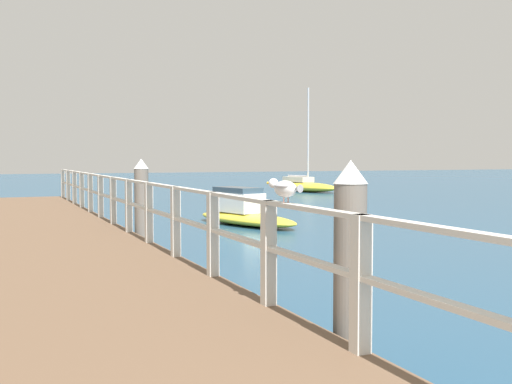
# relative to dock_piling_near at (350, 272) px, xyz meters

# --- Properties ---
(pier_deck) EXTENTS (3.09, 23.90, 0.54)m
(pier_deck) POSITION_rel_dock_piling_near_xyz_m (-1.84, 7.21, -0.70)
(pier_deck) COLOR brown
(pier_deck) RESTS_ON ground_plane
(pier_railing) EXTENTS (0.12, 22.42, 1.00)m
(pier_railing) POSITION_rel_dock_piling_near_xyz_m (-0.38, 7.21, 0.19)
(pier_railing) COLOR beige
(pier_railing) RESTS_ON pier_deck
(dock_piling_near) EXTENTS (0.29, 0.29, 1.92)m
(dock_piling_near) POSITION_rel_dock_piling_near_xyz_m (0.00, 0.00, 0.00)
(dock_piling_near) COLOR #6B6056
(dock_piling_near) RESTS_ON ground_plane
(dock_piling_far) EXTENTS (0.29, 0.29, 1.92)m
(dock_piling_far) POSITION_rel_dock_piling_near_xyz_m (0.00, 7.80, 0.00)
(dock_piling_far) COLOR #6B6056
(dock_piling_far) RESTS_ON ground_plane
(seagull_foreground) EXTENTS (0.22, 0.47, 0.21)m
(seagull_foreground) POSITION_rel_dock_piling_near_xyz_m (-0.38, 0.49, 0.70)
(seagull_foreground) COLOR white
(seagull_foreground) RESTS_ON pier_railing
(boat_0) EXTENTS (2.28, 4.38, 1.08)m
(boat_0) POSITION_rel_dock_piling_near_xyz_m (3.99, 12.21, -0.62)
(boat_0) COLOR gold
(boat_0) RESTS_ON ground_plane
(boat_1) EXTENTS (2.83, 5.13, 5.90)m
(boat_1) POSITION_rel_dock_piling_near_xyz_m (13.85, 27.13, -0.62)
(boat_1) COLOR gold
(boat_1) RESTS_ON ground_plane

